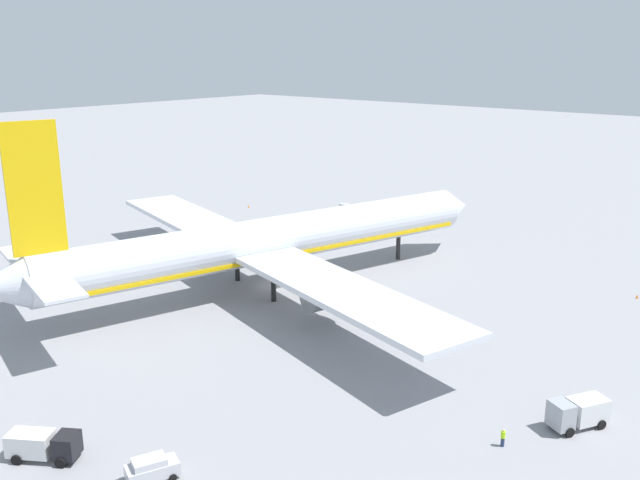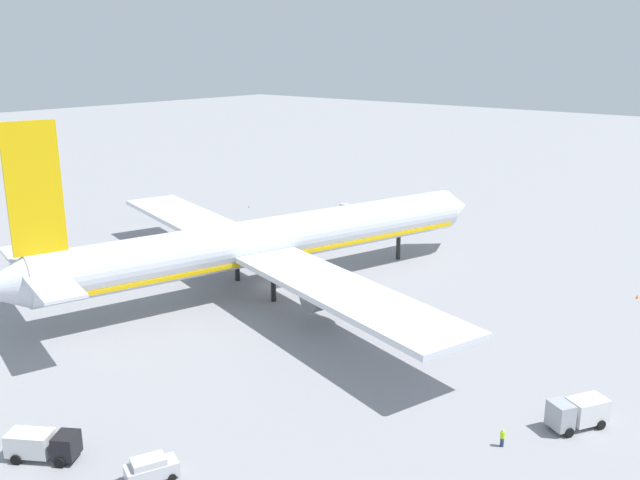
{
  "view_description": "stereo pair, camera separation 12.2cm",
  "coord_description": "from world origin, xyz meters",
  "px_view_note": "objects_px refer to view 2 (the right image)",
  "views": [
    {
      "loc": [
        -67.19,
        -64.48,
        32.9
      ],
      "look_at": [
        5.6,
        -3.72,
        6.3
      ],
      "focal_mm": 38.51,
      "sensor_mm": 36.0,
      "label": 1
    },
    {
      "loc": [
        -67.11,
        -64.57,
        32.9
      ],
      "look_at": [
        5.6,
        -3.72,
        6.3
      ],
      "focal_mm": 38.51,
      "sensor_mm": 36.0,
      "label": 2
    }
  ],
  "objects_px": {
    "service_truck_0": "(43,444)",
    "service_truck_2": "(578,412)",
    "airliner": "(265,242)",
    "ground_worker_1": "(502,438)",
    "service_van": "(151,468)",
    "traffic_cone_2": "(637,296)",
    "baggage_cart_1": "(345,206)",
    "traffic_cone_1": "(249,206)"
  },
  "relations": [
    {
      "from": "traffic_cone_1",
      "to": "traffic_cone_2",
      "type": "relative_size",
      "value": 1.0
    },
    {
      "from": "baggage_cart_1",
      "to": "traffic_cone_1",
      "type": "distance_m",
      "value": 20.52
    },
    {
      "from": "service_truck_0",
      "to": "ground_worker_1",
      "type": "bearing_deg",
      "value": -47.33
    },
    {
      "from": "airliner",
      "to": "ground_worker_1",
      "type": "xyz_separation_m",
      "value": [
        -16.04,
        -43.71,
        -5.98
      ]
    },
    {
      "from": "traffic_cone_1",
      "to": "ground_worker_1",
      "type": "bearing_deg",
      "value": -121.42
    },
    {
      "from": "service_van",
      "to": "baggage_cart_1",
      "type": "bearing_deg",
      "value": 28.78
    },
    {
      "from": "service_van",
      "to": "traffic_cone_1",
      "type": "distance_m",
      "value": 95.92
    },
    {
      "from": "airliner",
      "to": "baggage_cart_1",
      "type": "bearing_deg",
      "value": 25.2
    },
    {
      "from": "service_truck_0",
      "to": "baggage_cart_1",
      "type": "xyz_separation_m",
      "value": [
        88.08,
        36.96,
        -0.7
      ]
    },
    {
      "from": "service_truck_2",
      "to": "baggage_cart_1",
      "type": "bearing_deg",
      "value": 51.59
    },
    {
      "from": "airliner",
      "to": "ground_worker_1",
      "type": "bearing_deg",
      "value": -110.15
    },
    {
      "from": "service_van",
      "to": "service_truck_0",
      "type": "bearing_deg",
      "value": 113.19
    },
    {
      "from": "traffic_cone_1",
      "to": "traffic_cone_2",
      "type": "xyz_separation_m",
      "value": [
        -4.76,
        -80.21,
        0.0
      ]
    },
    {
      "from": "traffic_cone_1",
      "to": "baggage_cart_1",
      "type": "bearing_deg",
      "value": -54.92
    },
    {
      "from": "service_truck_2",
      "to": "traffic_cone_2",
      "type": "distance_m",
      "value": 38.65
    },
    {
      "from": "service_truck_0",
      "to": "service_van",
      "type": "xyz_separation_m",
      "value": [
        3.96,
        -9.24,
        -0.34
      ]
    },
    {
      "from": "service_truck_0",
      "to": "ground_worker_1",
      "type": "height_order",
      "value": "service_truck_0"
    },
    {
      "from": "service_truck_0",
      "to": "traffic_cone_1",
      "type": "distance_m",
      "value": 93.33
    },
    {
      "from": "traffic_cone_1",
      "to": "traffic_cone_2",
      "type": "height_order",
      "value": "same"
    },
    {
      "from": "service_truck_2",
      "to": "baggage_cart_1",
      "type": "distance_m",
      "value": 88.17
    },
    {
      "from": "airliner",
      "to": "ground_worker_1",
      "type": "height_order",
      "value": "airliner"
    },
    {
      "from": "traffic_cone_2",
      "to": "traffic_cone_1",
      "type": "bearing_deg",
      "value": 86.6
    },
    {
      "from": "service_truck_0",
      "to": "airliner",
      "type": "bearing_deg",
      "value": 20.01
    },
    {
      "from": "service_van",
      "to": "traffic_cone_2",
      "type": "relative_size",
      "value": 8.12
    },
    {
      "from": "airliner",
      "to": "baggage_cart_1",
      "type": "height_order",
      "value": "airliner"
    },
    {
      "from": "baggage_cart_1",
      "to": "service_truck_0",
      "type": "bearing_deg",
      "value": -157.24
    },
    {
      "from": "airliner",
      "to": "service_truck_2",
      "type": "height_order",
      "value": "airliner"
    },
    {
      "from": "service_truck_0",
      "to": "service_van",
      "type": "distance_m",
      "value": 10.06
    },
    {
      "from": "service_truck_2",
      "to": "service_van",
      "type": "height_order",
      "value": "service_truck_2"
    },
    {
      "from": "airliner",
      "to": "traffic_cone_2",
      "type": "relative_size",
      "value": 141.59
    },
    {
      "from": "service_truck_0",
      "to": "service_truck_2",
      "type": "height_order",
      "value": "service_truck_2"
    },
    {
      "from": "service_van",
      "to": "service_truck_2",
      "type": "bearing_deg",
      "value": -37.94
    },
    {
      "from": "service_truck_0",
      "to": "traffic_cone_1",
      "type": "height_order",
      "value": "service_truck_0"
    },
    {
      "from": "airliner",
      "to": "service_truck_2",
      "type": "xyz_separation_m",
      "value": [
        -8.86,
        -47.48,
        -5.3
      ]
    },
    {
      "from": "service_van",
      "to": "baggage_cart_1",
      "type": "distance_m",
      "value": 95.98
    },
    {
      "from": "ground_worker_1",
      "to": "traffic_cone_2",
      "type": "bearing_deg",
      "value": 2.38
    },
    {
      "from": "ground_worker_1",
      "to": "traffic_cone_2",
      "type": "distance_m",
      "value": 45.44
    },
    {
      "from": "service_van",
      "to": "traffic_cone_1",
      "type": "xyz_separation_m",
      "value": [
        72.33,
        62.99,
        -0.76
      ]
    },
    {
      "from": "ground_worker_1",
      "to": "traffic_cone_1",
      "type": "xyz_separation_m",
      "value": [
        50.16,
        82.1,
        -0.56
      ]
    },
    {
      "from": "traffic_cone_1",
      "to": "service_van",
      "type": "bearing_deg",
      "value": -138.95
    },
    {
      "from": "service_truck_2",
      "to": "service_van",
      "type": "relative_size",
      "value": 1.32
    },
    {
      "from": "service_truck_2",
      "to": "service_van",
      "type": "distance_m",
      "value": 37.22
    }
  ]
}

